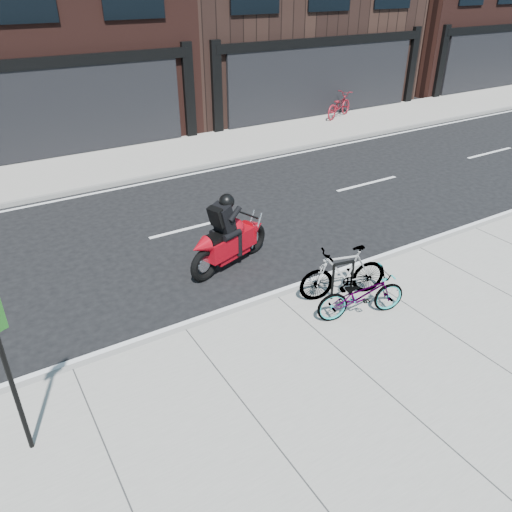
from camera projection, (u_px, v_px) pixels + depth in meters
ground at (230, 260)px, 11.45m from camera, size 120.00×120.00×0.00m
sidewalk_near at (385, 394)px, 7.70m from camera, size 60.00×6.00×0.13m
sidewalk_far at (122, 163)px, 17.19m from camera, size 60.00×3.50×0.13m
bike_rack at (343, 276)px, 9.70m from camera, size 0.47×0.14×0.80m
bicycle_front at (361, 295)px, 9.17m from camera, size 1.83×1.02×0.91m
bicycle_rear at (343, 273)px, 9.69m from camera, size 1.87×0.97×1.08m
motorcycle at (233, 236)px, 10.97m from camera, size 2.28×1.03×1.75m
bicycle_far at (339, 105)px, 22.23m from camera, size 2.13×1.45×1.06m
sign_post at (6, 365)px, 6.06m from camera, size 0.30×0.16×2.41m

